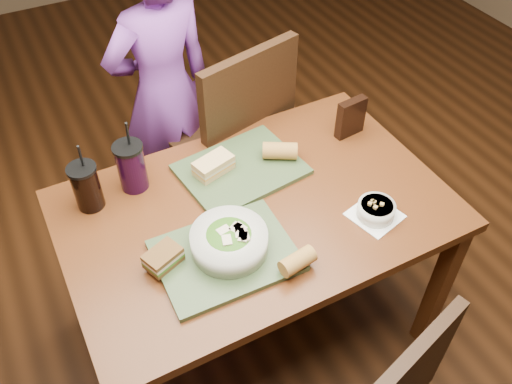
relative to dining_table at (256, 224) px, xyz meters
The scene contains 15 objects.
ground 0.66m from the dining_table, ahead, with size 6.00×6.00×0.00m, color #381C0B.
dining_table is the anchor object (origin of this frame).
chair_far 0.58m from the dining_table, 69.99° to the left, with size 0.55×0.56×1.06m.
diner 0.87m from the dining_table, 90.80° to the left, with size 0.50×0.33×1.38m, color purple.
tray_near 0.26m from the dining_table, 141.01° to the right, with size 0.42×0.32×0.02m, color #344627.
tray_far 0.21m from the dining_table, 79.60° to the left, with size 0.42×0.32×0.02m, color #344627.
salad_bowl 0.26m from the dining_table, 140.27° to the right, with size 0.24×0.24×0.08m.
soup_bowl 0.42m from the dining_table, 33.74° to the right, with size 0.18×0.18×0.06m.
sandwich_near 0.40m from the dining_table, 165.39° to the right, with size 0.13×0.11×0.05m.
sandwich_far 0.26m from the dining_table, 106.15° to the left, with size 0.16×0.11×0.06m.
baguette_near 0.33m from the dining_table, 92.89° to the right, with size 0.06×0.06×0.11m, color #AD7533.
baguette_far 0.29m from the dining_table, 41.89° to the left, with size 0.06×0.06×0.13m, color #AD7533.
cup_cola 0.59m from the dining_table, 151.46° to the left, with size 0.10×0.10×0.26m.
cup_berry 0.47m from the dining_table, 138.87° to the left, with size 0.10×0.10×0.28m.
chip_bag 0.56m from the dining_table, 19.86° to the left, with size 0.12×0.04×0.16m, color black.
Camera 1 is at (-0.59, -1.12, 2.09)m, focal length 38.00 mm.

